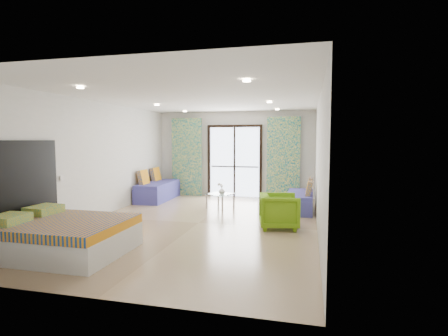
% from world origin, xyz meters
% --- Properties ---
extents(floor, '(5.00, 7.50, 0.01)m').
position_xyz_m(floor, '(0.00, 0.00, 0.00)').
color(floor, '#977A5A').
rests_on(floor, ground).
extents(ceiling, '(5.00, 7.50, 0.01)m').
position_xyz_m(ceiling, '(0.00, 0.00, 2.70)').
color(ceiling, silver).
rests_on(ceiling, ground).
extents(wall_back, '(5.00, 0.01, 2.70)m').
position_xyz_m(wall_back, '(0.00, 3.75, 1.35)').
color(wall_back, silver).
rests_on(wall_back, ground).
extents(wall_front, '(5.00, 0.01, 2.70)m').
position_xyz_m(wall_front, '(0.00, -3.75, 1.35)').
color(wall_front, silver).
rests_on(wall_front, ground).
extents(wall_left, '(0.01, 7.50, 2.70)m').
position_xyz_m(wall_left, '(-2.50, 0.00, 1.35)').
color(wall_left, silver).
rests_on(wall_left, ground).
extents(wall_right, '(0.01, 7.50, 2.70)m').
position_xyz_m(wall_right, '(2.50, 0.00, 1.35)').
color(wall_right, silver).
rests_on(wall_right, ground).
extents(balcony_door, '(1.76, 0.08, 2.28)m').
position_xyz_m(balcony_door, '(0.00, 3.72, 1.26)').
color(balcony_door, black).
rests_on(balcony_door, floor).
extents(balcony_rail, '(1.52, 0.03, 0.04)m').
position_xyz_m(balcony_rail, '(0.00, 3.73, 0.95)').
color(balcony_rail, '#595451').
rests_on(balcony_rail, balcony_door).
extents(curtain_left, '(1.00, 0.10, 2.50)m').
position_xyz_m(curtain_left, '(-1.55, 3.57, 1.25)').
color(curtain_left, beige).
rests_on(curtain_left, floor).
extents(curtain_right, '(1.00, 0.10, 2.50)m').
position_xyz_m(curtain_right, '(1.55, 3.57, 1.25)').
color(curtain_right, beige).
rests_on(curtain_right, floor).
extents(downlight_a, '(0.12, 0.12, 0.02)m').
position_xyz_m(downlight_a, '(-1.40, -2.00, 2.67)').
color(downlight_a, '#FFE0B2').
rests_on(downlight_a, ceiling).
extents(downlight_b, '(0.12, 0.12, 0.02)m').
position_xyz_m(downlight_b, '(1.40, -2.00, 2.67)').
color(downlight_b, '#FFE0B2').
rests_on(downlight_b, ceiling).
extents(downlight_c, '(0.12, 0.12, 0.02)m').
position_xyz_m(downlight_c, '(-1.40, 1.00, 2.67)').
color(downlight_c, '#FFE0B2').
rests_on(downlight_c, ceiling).
extents(downlight_d, '(0.12, 0.12, 0.02)m').
position_xyz_m(downlight_d, '(1.40, 1.00, 2.67)').
color(downlight_d, '#FFE0B2').
rests_on(downlight_d, ceiling).
extents(downlight_e, '(0.12, 0.12, 0.02)m').
position_xyz_m(downlight_e, '(-1.40, 3.00, 2.67)').
color(downlight_e, '#FFE0B2').
rests_on(downlight_e, ceiling).
extents(downlight_f, '(0.12, 0.12, 0.02)m').
position_xyz_m(downlight_f, '(1.40, 3.00, 2.67)').
color(downlight_f, '#FFE0B2').
rests_on(downlight_f, ceiling).
extents(headboard, '(0.06, 2.10, 1.50)m').
position_xyz_m(headboard, '(-2.46, -2.45, 1.05)').
color(headboard, black).
rests_on(headboard, floor).
extents(switch_plate, '(0.02, 0.10, 0.10)m').
position_xyz_m(switch_plate, '(-2.47, -1.20, 1.05)').
color(switch_plate, silver).
rests_on(switch_plate, wall_left).
extents(bed, '(1.93, 1.57, 0.66)m').
position_xyz_m(bed, '(-1.48, -2.45, 0.28)').
color(bed, silver).
rests_on(bed, floor).
extents(daybed_left, '(0.81, 1.93, 0.94)m').
position_xyz_m(daybed_left, '(-2.12, 2.52, 0.29)').
color(daybed_left, '#3F3E95').
rests_on(daybed_left, floor).
extents(daybed_right, '(0.66, 1.67, 0.82)m').
position_xyz_m(daybed_right, '(2.11, 1.89, 0.26)').
color(daybed_right, '#3F3E95').
rests_on(daybed_right, floor).
extents(coffee_table, '(0.77, 0.77, 0.68)m').
position_xyz_m(coffee_table, '(0.04, 1.71, 0.35)').
color(coffee_table, silver).
rests_on(coffee_table, floor).
extents(vase, '(0.20, 0.21, 0.17)m').
position_xyz_m(vase, '(0.11, 1.65, 0.47)').
color(vase, white).
rests_on(vase, coffee_table).
extents(armchair, '(0.84, 0.88, 0.78)m').
position_xyz_m(armchair, '(1.74, -0.03, 0.39)').
color(armchair, '#6BA415').
rests_on(armchair, floor).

